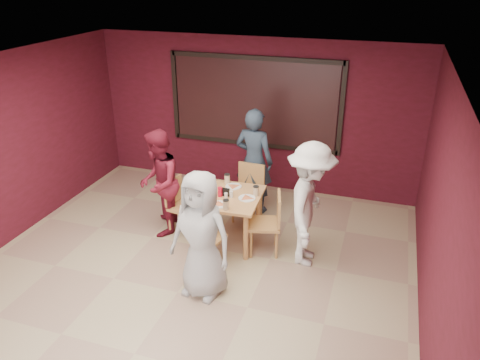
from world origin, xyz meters
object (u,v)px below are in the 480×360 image
(dining_table, at_px, (227,201))
(diner_back, at_px, (254,161))
(chair_right, at_px, (270,220))
(diner_right, at_px, (310,205))
(diner_front, at_px, (201,235))
(chair_left, at_px, (180,203))
(chair_back, at_px, (249,189))
(chair_front, at_px, (206,237))
(diner_left, at_px, (159,183))

(dining_table, bearing_deg, diner_back, 85.50)
(chair_right, height_order, diner_right, diner_right)
(diner_front, height_order, diner_back, diner_back)
(diner_front, bearing_deg, diner_right, 53.00)
(chair_left, relative_size, diner_front, 0.52)
(dining_table, xyz_separation_m, diner_back, (0.09, 1.13, 0.22))
(diner_front, height_order, diner_right, diner_right)
(diner_right, bearing_deg, chair_back, 48.52)
(dining_table, distance_m, diner_front, 1.27)
(chair_front, bearing_deg, diner_right, 22.60)
(chair_left, bearing_deg, chair_right, -5.64)
(chair_front, xyz_separation_m, diner_front, (0.18, -0.57, 0.39))
(chair_left, xyz_separation_m, diner_left, (-0.29, -0.10, 0.34))
(chair_back, bearing_deg, chair_front, -96.07)
(chair_left, height_order, diner_left, diner_left)
(diner_back, distance_m, diner_left, 1.66)
(diner_right, bearing_deg, diner_back, 40.97)
(chair_back, height_order, diner_left, diner_left)
(chair_left, xyz_separation_m, diner_front, (0.92, -1.33, 0.35))
(dining_table, bearing_deg, chair_right, -5.92)
(chair_front, relative_size, diner_front, 0.48)
(diner_back, bearing_deg, chair_back, 98.21)
(diner_front, xyz_separation_m, diner_left, (-1.22, 1.23, -0.01))
(chair_right, height_order, diner_back, diner_back)
(diner_right, bearing_deg, chair_front, 110.57)
(dining_table, bearing_deg, diner_right, -5.88)
(chair_right, relative_size, diner_front, 0.55)
(chair_back, bearing_deg, chair_left, -139.96)
(diner_front, relative_size, diner_left, 1.01)
(chair_front, bearing_deg, diner_left, 147.42)
(diner_back, bearing_deg, chair_front, 92.39)
(dining_table, height_order, diner_right, diner_right)
(diner_left, bearing_deg, chair_front, 39.44)
(dining_table, bearing_deg, diner_front, -84.75)
(chair_right, bearing_deg, chair_front, -141.03)
(dining_table, height_order, chair_right, dining_table)
(chair_front, height_order, diner_back, diner_back)
(diner_back, distance_m, diner_right, 1.72)
(diner_right, bearing_deg, dining_table, 82.09)
(chair_left, relative_size, diner_back, 0.49)
(diner_front, bearing_deg, diner_left, 143.39)
(chair_right, relative_size, diner_left, 0.56)
(chair_back, height_order, chair_right, chair_right)
(dining_table, relative_size, diner_front, 0.62)
(dining_table, bearing_deg, chair_left, 174.60)
(chair_left, height_order, diner_back, diner_back)
(chair_back, bearing_deg, chair_right, -56.60)
(chair_back, relative_size, diner_back, 0.52)
(diner_front, bearing_deg, chair_front, 116.53)
(chair_back, height_order, diner_front, diner_front)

